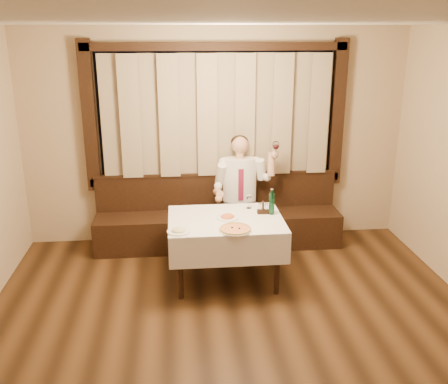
{
  "coord_description": "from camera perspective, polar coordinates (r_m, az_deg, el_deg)",
  "views": [
    {
      "loc": [
        -0.52,
        -3.43,
        2.77
      ],
      "look_at": [
        0.0,
        1.9,
        1.0
      ],
      "focal_mm": 40.0,
      "sensor_mm": 36.0,
      "label": 1
    }
  ],
  "objects": [
    {
      "name": "room",
      "position": [
        4.61,
        1.12,
        2.3
      ],
      "size": [
        5.01,
        6.01,
        2.81
      ],
      "color": "black",
      "rests_on": "ground"
    },
    {
      "name": "pizza",
      "position": [
        5.21,
        1.3,
        -4.26
      ],
      "size": [
        0.35,
        0.35,
        0.04
      ],
      "rotation": [
        0.0,
        0.0,
        -0.09
      ],
      "color": "white",
      "rests_on": "dining_table"
    },
    {
      "name": "cruet_caddy",
      "position": [
        5.68,
        4.48,
        -1.98
      ],
      "size": [
        0.13,
        0.07,
        0.14
      ],
      "rotation": [
        0.0,
        0.0,
        -0.03
      ],
      "color": "black",
      "rests_on": "dining_table"
    },
    {
      "name": "banquette",
      "position": [
        6.65,
        -0.69,
        -3.44
      ],
      "size": [
        3.2,
        0.61,
        0.94
      ],
      "color": "black",
      "rests_on": "ground"
    },
    {
      "name": "table_wine_glass",
      "position": [
        5.81,
        2.86,
        -0.7
      ],
      "size": [
        0.06,
        0.06,
        0.17
      ],
      "rotation": [
        0.0,
        0.0,
        -0.03
      ],
      "color": "white",
      "rests_on": "dining_table"
    },
    {
      "name": "seated_man",
      "position": [
        6.41,
        1.94,
        0.83
      ],
      "size": [
        0.82,
        0.61,
        1.47
      ],
      "color": "black",
      "rests_on": "ground"
    },
    {
      "name": "pasta_red",
      "position": [
        5.53,
        0.41,
        -2.69
      ],
      "size": [
        0.25,
        0.25,
        0.08
      ],
      "rotation": [
        0.0,
        0.0,
        0.33
      ],
      "color": "white",
      "rests_on": "dining_table"
    },
    {
      "name": "dining_table",
      "position": [
        5.57,
        0.2,
        -4.05
      ],
      "size": [
        1.27,
        0.97,
        0.76
      ],
      "color": "black",
      "rests_on": "ground"
    },
    {
      "name": "green_bottle",
      "position": [
        5.65,
        5.47,
        -1.3
      ],
      "size": [
        0.07,
        0.07,
        0.3
      ],
      "rotation": [
        0.0,
        0.0,
        0.4
      ],
      "color": "#104B25",
      "rests_on": "dining_table"
    },
    {
      "name": "pasta_cream",
      "position": [
        5.18,
        -5.22,
        -4.24
      ],
      "size": [
        0.24,
        0.24,
        0.08
      ],
      "rotation": [
        0.0,
        0.0,
        0.09
      ],
      "color": "white",
      "rests_on": "dining_table"
    }
  ]
}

